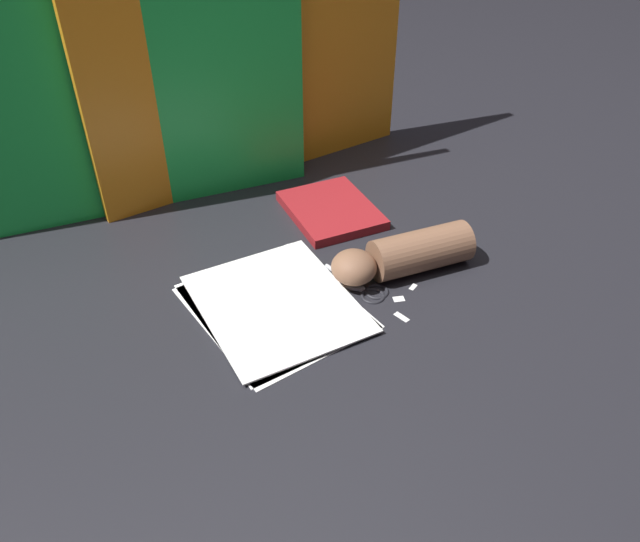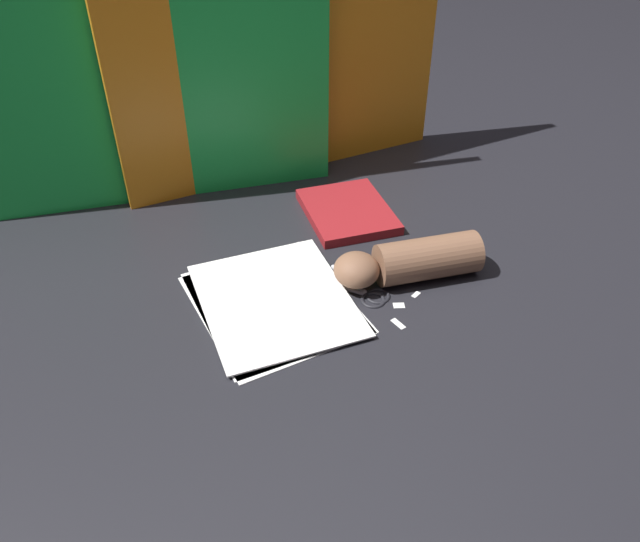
# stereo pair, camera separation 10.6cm
# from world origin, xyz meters

# --- Properties ---
(ground_plane) EXTENTS (6.00, 6.00, 0.00)m
(ground_plane) POSITION_xyz_m (0.00, 0.00, 0.00)
(ground_plane) COLOR black
(backdrop_panel_left) EXTENTS (0.78, 0.14, 0.59)m
(backdrop_panel_left) POSITION_xyz_m (-0.16, 0.45, 0.30)
(backdrop_panel_left) COLOR green
(backdrop_panel_left) RESTS_ON ground_plane
(backdrop_panel_center) EXTENTS (0.75, 0.06, 0.58)m
(backdrop_panel_center) POSITION_xyz_m (0.16, 0.45, 0.29)
(backdrop_panel_center) COLOR orange
(backdrop_panel_center) RESTS_ON ground_plane
(paper_stack) EXTENTS (0.27, 0.31, 0.01)m
(paper_stack) POSITION_xyz_m (-0.05, 0.01, 0.00)
(paper_stack) COLOR white
(paper_stack) RESTS_ON ground_plane
(book_closed) EXTENTS (0.19, 0.23, 0.02)m
(book_closed) POSITION_xyz_m (0.20, 0.21, 0.01)
(book_closed) COLOR maroon
(book_closed) RESTS_ON ground_plane
(scissors) EXTENTS (0.12, 0.15, 0.01)m
(scissors) POSITION_xyz_m (0.11, -0.03, 0.00)
(scissors) COLOR silver
(scissors) RESTS_ON ground_plane
(hand_forearm) EXTENTS (0.28, 0.12, 0.08)m
(hand_forearm) POSITION_xyz_m (0.20, -0.03, 0.04)
(hand_forearm) COLOR brown
(hand_forearm) RESTS_ON ground_plane
(paper_scrap_near) EXTENTS (0.02, 0.03, 0.00)m
(paper_scrap_near) POSITION_xyz_m (0.12, -0.13, 0.00)
(paper_scrap_near) COLOR white
(paper_scrap_near) RESTS_ON ground_plane
(paper_scrap_mid) EXTENTS (0.02, 0.02, 0.00)m
(paper_scrap_mid) POSITION_xyz_m (0.15, -0.09, 0.00)
(paper_scrap_mid) COLOR white
(paper_scrap_mid) RESTS_ON ground_plane
(paper_scrap_far) EXTENTS (0.02, 0.02, 0.00)m
(paper_scrap_far) POSITION_xyz_m (0.19, -0.07, 0.00)
(paper_scrap_far) COLOR white
(paper_scrap_far) RESTS_ON ground_plane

